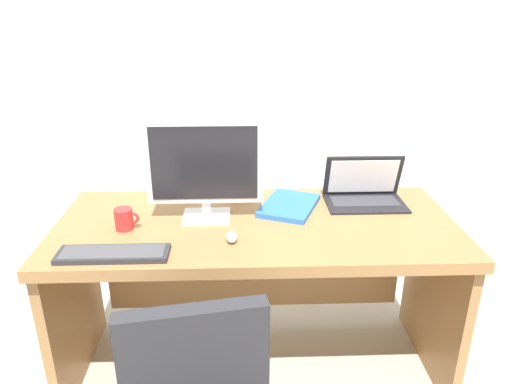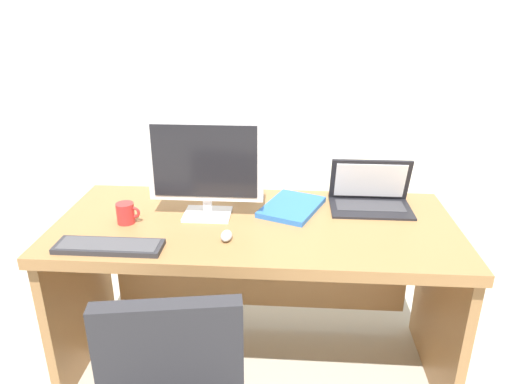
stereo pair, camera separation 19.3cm
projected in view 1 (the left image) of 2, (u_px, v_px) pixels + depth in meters
name	position (u px, v px, depth m)	size (l,w,h in m)	color
ground	(249.00, 225.00, 3.65)	(12.00, 12.00, 0.00)	#B7B2A3
back_wall	(244.00, 21.00, 5.17)	(10.00, 0.10, 2.80)	silver
desk	(256.00, 258.00, 2.09)	(1.67, 0.73, 0.75)	#9E7042
monitor	(204.00, 166.00, 1.93)	(0.48, 0.16, 0.43)	silver
laptop	(364.00, 188.00, 2.16)	(0.35, 0.23, 0.21)	black
keyboard	(113.00, 254.00, 1.71)	(0.40, 0.12, 0.02)	#2D2D33
mouse	(232.00, 237.00, 1.82)	(0.04, 0.08, 0.03)	#B7BABF
desk_lamp	(238.00, 148.00, 2.12)	(0.12, 0.14, 0.35)	black
book	(289.00, 205.00, 2.11)	(0.31, 0.36, 0.02)	blue
coffee_mug	(124.00, 219.00, 1.90)	(0.10, 0.07, 0.09)	red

